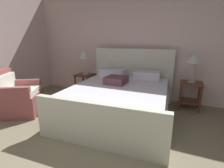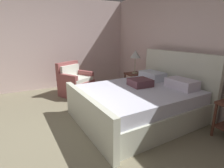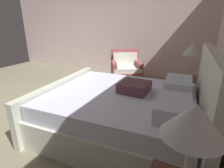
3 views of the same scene
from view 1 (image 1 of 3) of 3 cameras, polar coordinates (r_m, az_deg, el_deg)
The scene contains 7 objects.
wall_back at distance 4.22m, azimuth 11.04°, elevation 13.15°, with size 6.29×0.12×2.68m, color silver.
bed at distance 3.25m, azimuth 3.02°, elevation -4.95°, with size 2.05×2.33×1.27m.
nightstand_right at distance 3.89m, azimuth 25.83°, elevation -2.27°, with size 0.44×0.44×0.60m.
table_lamp_right at distance 3.76m, azimuth 27.01°, elevation 7.83°, with size 0.33×0.33×0.60m.
nightstand_left at distance 4.40m, azimuth -9.35°, elevation 0.90°, with size 0.44×0.44×0.60m.
table_lamp_left at distance 4.29m, azimuth -9.74°, elevation 9.97°, with size 0.28×0.28×0.62m.
armchair at distance 3.82m, azimuth -30.31°, elevation -4.02°, with size 0.99×0.99×0.90m.
Camera 1 is at (0.92, -0.74, 1.45)m, focal length 26.02 mm.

